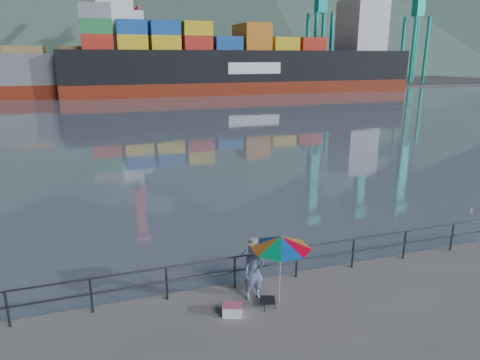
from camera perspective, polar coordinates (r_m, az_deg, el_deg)
name	(u,v)px	position (r m, az deg, el deg)	size (l,w,h in m)	color
harbor_water	(102,79)	(139.23, -17.89, 12.73)	(500.00, 280.00, 0.00)	slate
far_dock	(151,86)	(103.02, -11.76, 12.20)	(200.00, 40.00, 0.40)	#514F4C
guardrail	(202,277)	(12.60, -5.15, -12.79)	(22.00, 0.06, 1.03)	#2D3033
port_cranes	(250,11)	(99.32, 1.39, 21.63)	(116.00, 28.00, 38.40)	red
container_stacks	(258,72)	(109.96, 2.37, 14.24)	(58.00, 8.40, 7.80)	gray
fisherman	(254,272)	(12.17, 1.86, -12.13)	(0.61, 0.40, 1.68)	navy
beach_umbrella	(281,242)	(11.56, 5.46, -8.26)	(2.16, 2.16, 2.01)	white
folding_stool	(268,303)	(12.14, 3.69, -16.07)	(0.50, 0.50, 0.26)	black
cooler_bag	(232,310)	(11.82, -1.04, -16.98)	(0.50, 0.33, 0.29)	white
fishing_rod	(240,283)	(13.30, 0.01, -13.61)	(0.02, 0.02, 2.04)	black
bulk_carrier	(38,71)	(82.20, -25.34, 13.02)	(47.69, 8.25, 14.50)	maroon
container_ship	(253,60)	(85.46, 1.73, 15.65)	(66.63, 11.10, 18.10)	maroon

